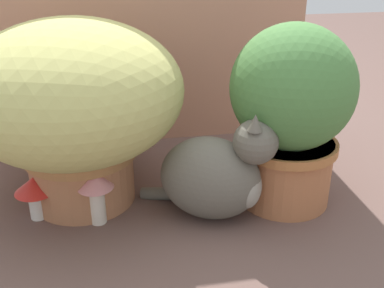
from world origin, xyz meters
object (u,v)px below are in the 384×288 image
(leafy_planter, at_px, (291,110))
(cat, at_px, (217,175))
(grass_planter, at_px, (75,101))
(mushroom_ornament_pink, at_px, (96,187))
(mushroom_ornament_red, at_px, (35,189))

(leafy_planter, height_order, cat, leafy_planter)
(grass_planter, bearing_deg, mushroom_ornament_pink, -73.52)
(grass_planter, xyz_separation_m, leafy_planter, (0.54, -0.10, -0.03))
(mushroom_ornament_red, bearing_deg, leafy_planter, -2.23)
(grass_planter, distance_m, leafy_planter, 0.55)
(mushroom_ornament_pink, bearing_deg, cat, -5.15)
(mushroom_ornament_pink, xyz_separation_m, mushroom_ornament_red, (-0.15, 0.05, -0.02))
(mushroom_ornament_pink, bearing_deg, leafy_planter, 2.80)
(grass_planter, relative_size, cat, 1.61)
(grass_planter, distance_m, cat, 0.41)
(grass_planter, height_order, leafy_planter, grass_planter)
(mushroom_ornament_red, bearing_deg, grass_planter, 32.92)
(leafy_planter, xyz_separation_m, mushroom_ornament_pink, (-0.51, -0.02, -0.16))
(leafy_planter, distance_m, mushroom_ornament_red, 0.69)
(leafy_planter, relative_size, cat, 1.39)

